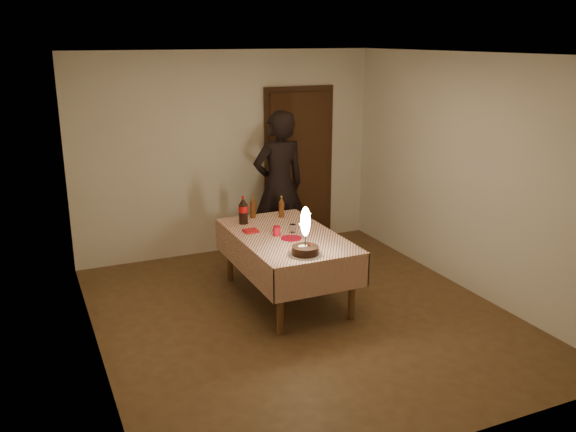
# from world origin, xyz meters

# --- Properties ---
(ground) EXTENTS (4.00, 4.50, 0.01)m
(ground) POSITION_xyz_m (0.00, 0.00, 0.00)
(ground) COLOR brown
(ground) RESTS_ON ground
(room_shell) EXTENTS (4.04, 4.54, 2.62)m
(room_shell) POSITION_xyz_m (0.03, 0.08, 1.65)
(room_shell) COLOR silver
(room_shell) RESTS_ON ground
(dining_table) EXTENTS (1.02, 1.72, 0.73)m
(dining_table) POSITION_xyz_m (0.03, 0.47, 0.63)
(dining_table) COLOR brown
(dining_table) RESTS_ON ground
(birthday_cake) EXTENTS (0.33, 0.33, 0.48)m
(birthday_cake) POSITION_xyz_m (-0.06, -0.18, 0.86)
(birthday_cake) COLOR white
(birthday_cake) RESTS_ON dining_table
(red_plate) EXTENTS (0.22, 0.22, 0.01)m
(red_plate) POSITION_xyz_m (0.02, 0.32, 0.73)
(red_plate) COLOR #AC0B1F
(red_plate) RESTS_ON dining_table
(red_cup) EXTENTS (0.08, 0.08, 0.10)m
(red_cup) POSITION_xyz_m (-0.07, 0.48, 0.78)
(red_cup) COLOR red
(red_cup) RESTS_ON dining_table
(clear_cup) EXTENTS (0.07, 0.07, 0.09)m
(clear_cup) POSITION_xyz_m (0.12, 0.50, 0.78)
(clear_cup) COLOR silver
(clear_cup) RESTS_ON dining_table
(napkin_stack) EXTENTS (0.15, 0.15, 0.02)m
(napkin_stack) POSITION_xyz_m (-0.28, 0.71, 0.74)
(napkin_stack) COLOR red
(napkin_stack) RESTS_ON dining_table
(cola_bottle) EXTENTS (0.10, 0.10, 0.32)m
(cola_bottle) POSITION_xyz_m (-0.25, 1.02, 0.88)
(cola_bottle) COLOR black
(cola_bottle) RESTS_ON dining_table
(amber_bottle_left) EXTENTS (0.06, 0.06, 0.25)m
(amber_bottle_left) POSITION_xyz_m (-0.07, 1.20, 0.85)
(amber_bottle_left) COLOR #5A2B0F
(amber_bottle_left) RESTS_ON dining_table
(amber_bottle_right) EXTENTS (0.06, 0.06, 0.25)m
(amber_bottle_right) POSITION_xyz_m (0.24, 1.08, 0.85)
(amber_bottle_right) COLOR #5A2B0F
(amber_bottle_right) RESTS_ON dining_table
(photographer) EXTENTS (0.71, 0.49, 1.89)m
(photographer) POSITION_xyz_m (0.48, 1.70, 0.95)
(photographer) COLOR black
(photographer) RESTS_ON ground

